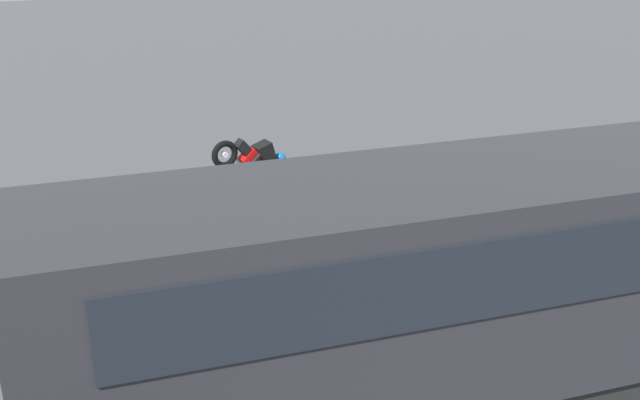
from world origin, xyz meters
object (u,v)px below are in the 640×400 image
traffic_cone (357,201)px  spectator_left (359,246)px  stunt_motorcycle (255,164)px  tour_bus (449,286)px  parked_motorcycle_silver (245,315)px  spectator_centre (317,254)px  spectator_far_left (416,229)px

traffic_cone → spectator_left: bearing=68.5°
spectator_left → stunt_motorcycle: 4.47m
tour_bus → parked_motorcycle_silver: size_ratio=5.40×
parked_motorcycle_silver → tour_bus: bearing=137.5°
stunt_motorcycle → traffic_cone: (-1.98, 0.99, -0.73)m
spectator_centre → parked_motorcycle_silver: (1.38, 0.59, -0.54)m
traffic_cone → stunt_motorcycle: bearing=-26.6°
spectator_far_left → traffic_cone: bearing=-94.1°
spectator_centre → parked_motorcycle_silver: bearing=23.2°
tour_bus → traffic_cone: tour_bus is taller
tour_bus → spectator_left: bearing=-87.5°
tour_bus → stunt_motorcycle: tour_bus is taller
spectator_left → stunt_motorcycle: bearing=-81.9°
spectator_centre → stunt_motorcycle: bearing=-92.3°
tour_bus → spectator_centre: (0.94, -2.71, -0.62)m
spectator_centre → parked_motorcycle_silver: 1.60m
spectator_centre → stunt_motorcycle: size_ratio=0.91×
spectator_centre → stunt_motorcycle: 4.59m
stunt_motorcycle → traffic_cone: size_ratio=3.02×
parked_motorcycle_silver → traffic_cone: parked_motorcycle_silver is taller
tour_bus → spectator_far_left: size_ratio=6.24×
spectator_centre → parked_motorcycle_silver: size_ratio=0.84×
spectator_far_left → spectator_centre: spectator_far_left is taller
spectator_centre → parked_motorcycle_silver: spectator_centre is taller
tour_bus → parked_motorcycle_silver: 3.35m
tour_bus → traffic_cone: 6.57m
spectator_far_left → traffic_cone: spectator_far_left is taller
spectator_left → spectator_centre: (0.81, 0.17, 0.05)m
tour_bus → spectator_centre: tour_bus is taller
spectator_left → traffic_cone: spectator_left is taller
stunt_motorcycle → tour_bus: bearing=95.9°
spectator_centre → stunt_motorcycle: stunt_motorcycle is taller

